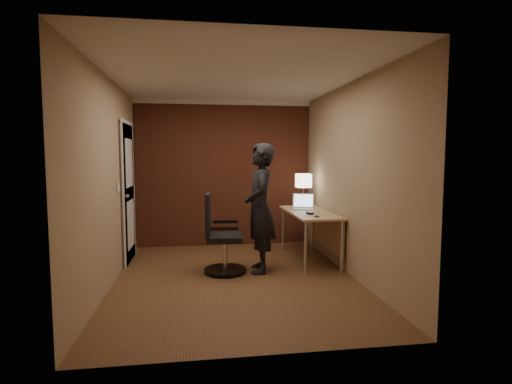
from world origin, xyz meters
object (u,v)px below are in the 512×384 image
office_chair (220,239)px  person (260,208)px  mouse (310,213)px  desk_lamp (303,181)px  phone (317,216)px  desk (314,220)px  laptop (303,205)px

office_chair → person: 0.67m
mouse → office_chair: (-1.28, -0.20, -0.29)m
desk_lamp → phone: bearing=-95.6°
desk_lamp → person: 1.41m
mouse → desk_lamp: bearing=62.1°
phone → office_chair: 1.34m
desk → desk_lamp: 0.80m
laptop → phone: 0.83m
desk → office_chair: office_chair is taller
laptop → person: person is taller
desk_lamp → person: size_ratio=0.31×
desk_lamp → person: person is taller
desk → mouse: (-0.15, -0.27, 0.14)m
office_chair → desk_lamp: bearing=36.7°
phone → person: person is taller
desk → laptop: laptop is taller
mouse → person: 0.78m
desk_lamp → phone: (-0.11, -1.09, -0.41)m
desk → laptop: 0.39m
desk_lamp → mouse: size_ratio=5.35×
office_chair → desk: bearing=18.2°
phone → laptop: bearing=95.0°
laptop → person: (-0.80, -0.80, 0.07)m
mouse → phone: (0.03, -0.23, -0.01)m
office_chair → person: person is taller
desk → desk_lamp: desk_lamp is taller
desk → mouse: bearing=-118.3°
desk → person: 1.04m
desk_lamp → office_chair: bearing=-143.3°
desk_lamp → mouse: desk_lamp is taller
desk_lamp → office_chair: size_ratio=0.52×
phone → mouse: bearing=103.8°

